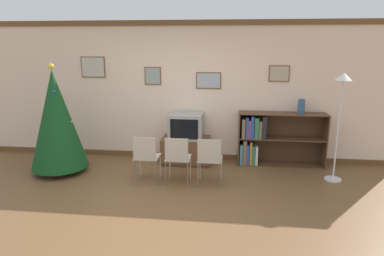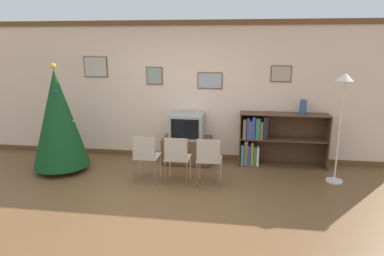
% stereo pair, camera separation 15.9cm
% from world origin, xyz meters
% --- Properties ---
extents(ground_plane, '(24.00, 24.00, 0.00)m').
position_xyz_m(ground_plane, '(0.00, 0.00, 0.00)').
color(ground_plane, brown).
extents(wall_back, '(8.40, 0.11, 2.70)m').
position_xyz_m(wall_back, '(-0.00, 2.25, 1.35)').
color(wall_back, beige).
rests_on(wall_back, ground_plane).
extents(christmas_tree, '(0.99, 0.99, 1.95)m').
position_xyz_m(christmas_tree, '(-2.07, 1.19, 0.97)').
color(christmas_tree, maroon).
rests_on(christmas_tree, ground_plane).
extents(tv_console, '(0.92, 0.55, 0.51)m').
position_xyz_m(tv_console, '(0.14, 1.91, 0.25)').
color(tv_console, '#4C311E').
rests_on(tv_console, ground_plane).
extents(television, '(0.63, 0.54, 0.48)m').
position_xyz_m(television, '(0.14, 1.90, 0.74)').
color(television, '#9E9E99').
rests_on(television, tv_console).
extents(folding_chair_left, '(0.40, 0.40, 0.82)m').
position_xyz_m(folding_chair_left, '(-0.39, 0.85, 0.47)').
color(folding_chair_left, '#BCB29E').
rests_on(folding_chair_left, ground_plane).
extents(folding_chair_center, '(0.40, 0.40, 0.82)m').
position_xyz_m(folding_chair_center, '(0.14, 0.85, 0.47)').
color(folding_chair_center, '#BCB29E').
rests_on(folding_chair_center, ground_plane).
extents(folding_chair_right, '(0.40, 0.40, 0.82)m').
position_xyz_m(folding_chair_right, '(0.66, 0.85, 0.47)').
color(folding_chair_right, '#BCB29E').
rests_on(folding_chair_right, ground_plane).
extents(bookshelf, '(1.62, 0.36, 1.01)m').
position_xyz_m(bookshelf, '(1.66, 2.01, 0.50)').
color(bookshelf, brown).
rests_on(bookshelf, ground_plane).
extents(vase, '(0.13, 0.13, 0.27)m').
position_xyz_m(vase, '(2.27, 2.02, 1.15)').
color(vase, '#335684').
rests_on(vase, bookshelf).
extents(standing_lamp, '(0.28, 0.28, 1.82)m').
position_xyz_m(standing_lamp, '(2.75, 1.34, 1.40)').
color(standing_lamp, silver).
rests_on(standing_lamp, ground_plane).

